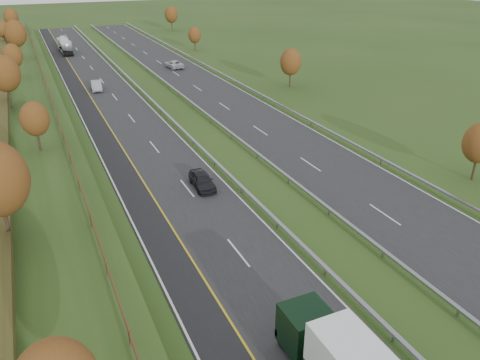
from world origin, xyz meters
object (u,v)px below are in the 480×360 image
object	(u,v)px
car_small_far	(64,44)
car_silver_mid	(96,86)
road_tanker	(65,45)
car_dark_near	(202,180)
car_oncoming	(174,64)

from	to	relation	value
car_small_far	car_silver_mid	bearing A→B (deg)	-93.48
car_silver_mid	car_small_far	size ratio (longest dim) A/B	1.00
road_tanker	car_silver_mid	distance (m)	38.16
car_silver_mid	car_dark_near	bearing A→B (deg)	-79.94
car_dark_near	car_silver_mid	distance (m)	42.12
road_tanker	car_dark_near	distance (m)	80.24
car_dark_near	car_small_far	bearing A→B (deg)	95.06
car_dark_near	car_small_far	world-z (taller)	car_dark_near
road_tanker	car_oncoming	xyz separation A→B (m)	(18.04, -26.64, -1.06)
road_tanker	car_dark_near	world-z (taller)	road_tanker
road_tanker	car_silver_mid	xyz separation A→B (m)	(0.97, -38.13, -1.05)
car_dark_near	car_oncoming	size ratio (longest dim) A/B	0.81
road_tanker	car_small_far	size ratio (longest dim) A/B	2.39
car_oncoming	car_silver_mid	bearing A→B (deg)	29.04
car_silver_mid	car_oncoming	xyz separation A→B (m)	(17.06, 11.48, -0.01)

